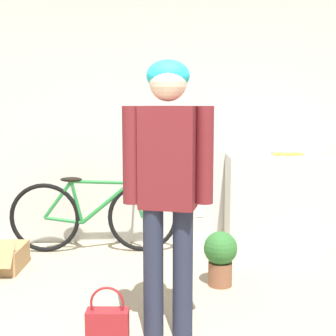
{
  "coord_description": "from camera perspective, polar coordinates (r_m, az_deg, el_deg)",
  "views": [
    {
      "loc": [
        0.23,
        -2.19,
        1.52
      ],
      "look_at": [
        0.22,
        0.71,
        1.11
      ],
      "focal_mm": 50.0,
      "sensor_mm": 36.0,
      "label": 1
    }
  ],
  "objects": [
    {
      "name": "banana",
      "position": [
        4.82,
        14.38,
        1.69
      ],
      "size": [
        0.34,
        0.09,
        0.04
      ],
      "color": "#EAD64C",
      "rests_on": "side_shelf"
    },
    {
      "name": "bicycle",
      "position": [
        4.84,
        -9.06,
        -5.72
      ],
      "size": [
        1.71,
        0.46,
        0.78
      ],
      "rotation": [
        0.0,
        0.0,
        0.03
      ],
      "color": "black",
      "rests_on": "ground_plane"
    },
    {
      "name": "side_shelf",
      "position": [
        4.91,
        13.0,
        -4.25
      ],
      "size": [
        0.99,
        0.49,
        0.99
      ],
      "color": "beige",
      "rests_on": "ground_plane"
    },
    {
      "name": "handbag",
      "position": [
        3.13,
        -7.39,
        -18.44
      ],
      "size": [
        0.27,
        0.11,
        0.38
      ],
      "color": "maroon",
      "rests_on": "ground_plane"
    },
    {
      "name": "person",
      "position": [
        2.93,
        0.0,
        -0.39
      ],
      "size": [
        0.57,
        0.27,
        1.78
      ],
      "rotation": [
        0.0,
        0.0,
        -0.23
      ],
      "color": "#23283D",
      "rests_on": "ground_plane"
    },
    {
      "name": "potted_plant",
      "position": [
        3.97,
        6.41,
        -10.5
      ],
      "size": [
        0.28,
        0.28,
        0.46
      ],
      "color": "brown",
      "rests_on": "ground_plane"
    },
    {
      "name": "wall_back",
      "position": [
        4.98,
        -2.41,
        5.49
      ],
      "size": [
        8.0,
        0.07,
        2.6
      ],
      "color": "silver",
      "rests_on": "ground_plane"
    }
  ]
}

